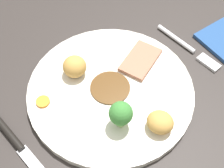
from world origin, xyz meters
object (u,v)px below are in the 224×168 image
at_px(carrot_coin_front, 43,102).
at_px(knife, 19,146).
at_px(meat_slice_main, 140,60).
at_px(roast_potato_right, 160,122).
at_px(fork, 189,48).
at_px(roast_potato_left, 75,67).
at_px(broccoli_floret, 121,114).
at_px(dinner_plate, 112,90).

distance_m(carrot_coin_front, knife, 0.08).
relative_size(meat_slice_main, carrot_coin_front, 3.52).
bearing_deg(roast_potato_right, fork, -155.11).
height_order(meat_slice_main, roast_potato_right, roast_potato_right).
height_order(roast_potato_left, fork, roast_potato_left).
distance_m(broccoli_floret, knife, 0.17).
relative_size(roast_potato_right, knife, 0.24).
distance_m(roast_potato_left, fork, 0.23).
bearing_deg(dinner_plate, fork, 171.59).
bearing_deg(carrot_coin_front, roast_potato_left, -170.99).
distance_m(roast_potato_left, carrot_coin_front, 0.08).
distance_m(dinner_plate, carrot_coin_front, 0.12).
bearing_deg(fork, meat_slice_main, -108.93).
distance_m(carrot_coin_front, fork, 0.30).
bearing_deg(carrot_coin_front, knife, 26.38).
relative_size(carrot_coin_front, fork, 0.15).
bearing_deg(broccoli_floret, fork, -170.72).
distance_m(meat_slice_main, carrot_coin_front, 0.19).
bearing_deg(broccoli_floret, carrot_coin_front, -59.25).
distance_m(meat_slice_main, roast_potato_right, 0.14).
bearing_deg(carrot_coin_front, roast_potato_right, 124.47).
distance_m(roast_potato_right, broccoli_floret, 0.06).
height_order(roast_potato_left, broccoli_floret, broccoli_floret).
xyz_separation_m(roast_potato_left, fork, (-0.21, 0.09, -0.03)).
xyz_separation_m(dinner_plate, roast_potato_right, (-0.00, 0.11, 0.02)).
distance_m(carrot_coin_front, broccoli_floret, 0.14).
distance_m(roast_potato_right, fork, 0.20).
relative_size(meat_slice_main, broccoli_floret, 1.59).
xyz_separation_m(meat_slice_main, roast_potato_left, (0.11, -0.06, 0.01)).
bearing_deg(meat_slice_main, broccoli_floret, 31.31).
bearing_deg(dinner_plate, roast_potato_left, -67.62).
relative_size(dinner_plate, knife, 1.59).
distance_m(meat_slice_main, fork, 0.11).
relative_size(dinner_plate, roast_potato_left, 6.92).
distance_m(dinner_plate, roast_potato_right, 0.11).
bearing_deg(carrot_coin_front, broccoli_floret, 120.75).
relative_size(broccoli_floret, knife, 0.28).
relative_size(meat_slice_main, knife, 0.45).
height_order(roast_potato_left, carrot_coin_front, roast_potato_left).
bearing_deg(fork, roast_potato_right, -65.07).
height_order(meat_slice_main, carrot_coin_front, meat_slice_main).
bearing_deg(broccoli_floret, meat_slice_main, -148.69).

